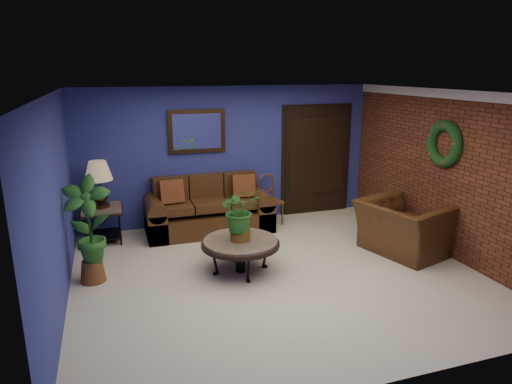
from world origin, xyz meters
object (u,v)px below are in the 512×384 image
object	(u,v)px
side_chair	(269,196)
armchair	(404,228)
table_lamp	(99,179)
end_table	(102,215)
coffee_table	(240,244)
sofa	(208,212)

from	to	relation	value
side_chair	armchair	distance (m)	2.52
table_lamp	armchair	world-z (taller)	table_lamp
end_table	coffee_table	bearing A→B (deg)	-44.73
end_table	armchair	world-z (taller)	armchair
side_chair	armchair	bearing A→B (deg)	-61.94
sofa	end_table	distance (m)	1.79
coffee_table	armchair	world-z (taller)	armchair
side_chair	table_lamp	bearing A→B (deg)	172.37
coffee_table	armchair	bearing A→B (deg)	-2.64
coffee_table	side_chair	size ratio (longest dim) A/B	1.21
coffee_table	armchair	distance (m)	2.61
sofa	end_table	bearing A→B (deg)	-178.96
side_chair	armchair	world-z (taller)	side_chair
sofa	armchair	xyz separation A→B (m)	(2.67, -1.98, 0.08)
sofa	side_chair	bearing A→B (deg)	1.71
table_lamp	side_chair	distance (m)	2.99
table_lamp	armchair	xyz separation A→B (m)	(4.45, -1.94, -0.67)
table_lamp	sofa	bearing A→B (deg)	1.04
table_lamp	side_chair	bearing A→B (deg)	1.30
sofa	armchair	bearing A→B (deg)	-36.51
end_table	table_lamp	distance (m)	0.62
sofa	side_chair	distance (m)	1.17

